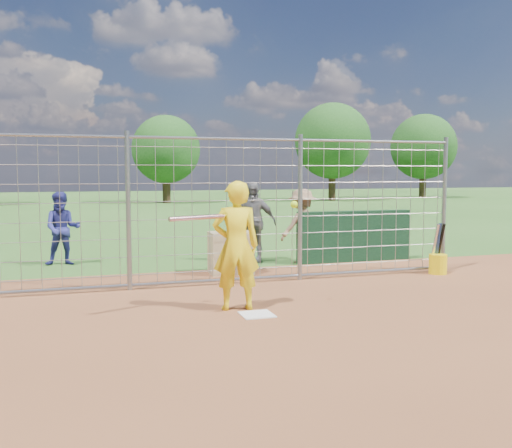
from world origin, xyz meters
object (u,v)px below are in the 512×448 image
object	(u,v)px
batter	(236,246)
bystander_c	(302,226)
bucket_with_bats	(438,261)
bystander_b	(253,222)
equipment_bin	(231,253)
bystander_a	(62,229)

from	to	relation	value
batter	bystander_c	distance (m)	4.32
bystander_c	bucket_with_bats	bearing A→B (deg)	119.16
bystander_b	equipment_bin	xyz separation A→B (m)	(-0.82, -1.26, -0.46)
bystander_b	equipment_bin	distance (m)	1.57
bystander_a	bucket_with_bats	size ratio (longest dim) A/B	1.57
bystander_a	bystander_b	xyz separation A→B (m)	(3.90, -0.75, 0.10)
bystander_c	bucket_with_bats	size ratio (longest dim) A/B	1.62
bystander_c	bystander_b	bearing A→B (deg)	-41.24
batter	equipment_bin	xyz separation A→B (m)	(0.66, 2.78, -0.51)
bystander_b	equipment_bin	world-z (taller)	bystander_b
bystander_a	bystander_b	size ratio (longest dim) A/B	0.89
bystander_a	bucket_with_bats	world-z (taller)	bystander_a
batter	bystander_c	world-z (taller)	batter
bystander_a	bystander_c	world-z (taller)	bystander_c
bystander_b	bystander_c	distance (m)	1.07
equipment_bin	bystander_b	bearing A→B (deg)	58.00
batter	bystander_b	xyz separation A→B (m)	(1.48, 4.04, -0.05)
bystander_b	equipment_bin	bearing A→B (deg)	-99.13
batter	bystander_a	world-z (taller)	batter
bystander_b	batter	bearing A→B (deg)	-86.13
batter	equipment_bin	bearing A→B (deg)	-97.34
bystander_b	bystander_a	bearing A→B (deg)	-166.88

